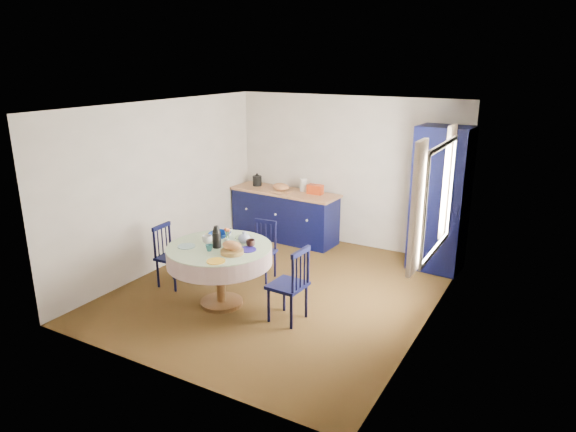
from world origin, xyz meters
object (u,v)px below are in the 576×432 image
dining_table (220,256)px  mug_d (228,232)px  pantry_cabinet (440,200)px  chair_far (262,250)px  chair_right (290,284)px  mug_c (251,243)px  chair_left (170,255)px  mug_a (207,239)px  cobalt_bowl (220,235)px  kitchen_counter (285,214)px  mug_b (209,248)px

dining_table → mug_d: bearing=111.1°
pantry_cabinet → dining_table: pantry_cabinet is taller
chair_far → chair_right: (0.98, -0.92, 0.05)m
chair_right → mug_c: (-0.64, 0.12, 0.37)m
chair_left → mug_a: size_ratio=6.68×
chair_right → cobalt_bowl: bearing=-96.8°
mug_a → pantry_cabinet: bearing=48.0°
kitchen_counter → cobalt_bowl: bearing=-78.0°
cobalt_bowl → pantry_cabinet: bearing=44.9°
kitchen_counter → pantry_cabinet: pantry_cabinet is taller
dining_table → chair_right: bearing=3.9°
dining_table → chair_far: (-0.00, 0.99, -0.25)m
mug_b → pantry_cabinet: bearing=52.7°
chair_left → mug_d: 0.96m
chair_far → mug_b: (-0.01, -1.18, 0.42)m
kitchen_counter → mug_c: bearing=-66.2°
dining_table → cobalt_bowl: size_ratio=4.85×
chair_far → cobalt_bowl: size_ratio=3.10×
mug_c → chair_right: bearing=-10.3°
chair_left → mug_c: bearing=-90.4°
mug_a → mug_d: (0.06, 0.37, -0.00)m
cobalt_bowl → chair_right: bearing=-10.1°
mug_b → mug_d: (-0.14, 0.58, 0.01)m
chair_left → mug_b: mug_b is taller
chair_far → mug_b: size_ratio=9.59×
cobalt_bowl → mug_a: bearing=-90.5°
pantry_cabinet → mug_b: size_ratio=24.40×
pantry_cabinet → chair_far: size_ratio=2.54×
mug_c → cobalt_bowl: (-0.55, 0.10, -0.01)m
pantry_cabinet → chair_left: size_ratio=2.47×
mug_b → mug_c: bearing=46.6°
chair_right → mug_b: (-0.99, -0.26, 0.37)m
kitchen_counter → mug_d: bearing=-76.1°
mug_a → chair_left: bearing=169.8°
chair_far → mug_c: mug_c is taller
kitchen_counter → chair_left: size_ratio=2.27×
mug_a → mug_c: mug_a is taller
mug_b → cobalt_bowl: 0.51m
pantry_cabinet → chair_right: bearing=-109.9°
mug_d → kitchen_counter: bearing=100.5°
pantry_cabinet → chair_right: (-1.12, -2.51, -0.60)m
mug_a → chair_far: bearing=78.0°
chair_far → mug_d: mug_d is taller
mug_a → mug_d: bearing=81.0°
chair_left → mug_a: 0.89m
kitchen_counter → cobalt_bowl: kitchen_counter is taller
kitchen_counter → chair_right: bearing=-55.5°
pantry_cabinet → mug_c: (-1.75, -2.39, -0.23)m
dining_table → mug_b: (-0.01, -0.20, 0.17)m
kitchen_counter → mug_b: 2.90m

